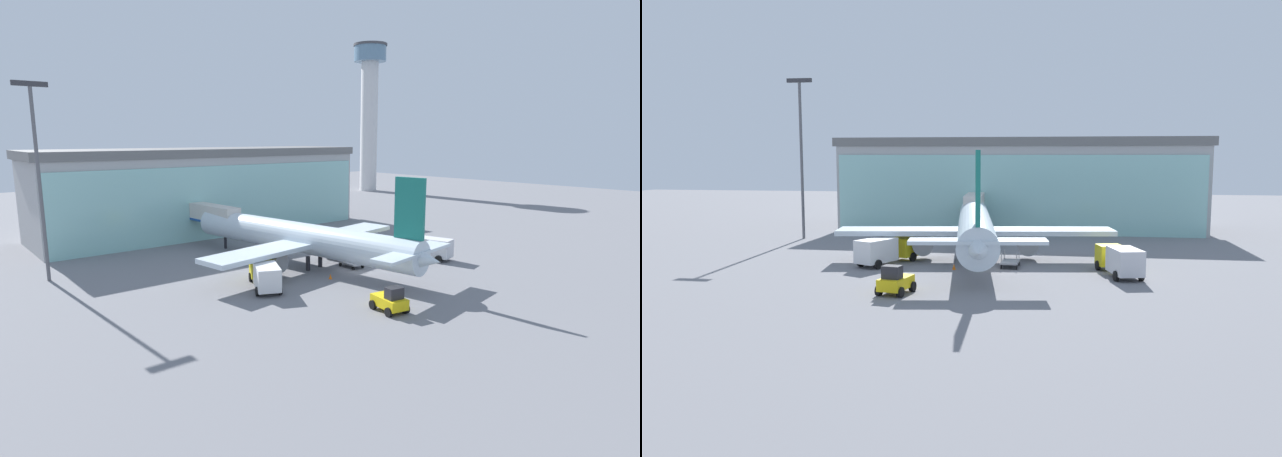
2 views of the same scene
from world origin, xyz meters
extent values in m
plane|color=slate|center=(0.00, 0.00, 0.00)|extent=(240.00, 240.00, 0.00)
cube|color=#AAAAAA|center=(0.00, 34.04, 5.95)|extent=(50.51, 14.46, 11.90)
cube|color=#94D1CB|center=(-0.03, 26.77, 5.36)|extent=(49.44, 0.51, 10.71)
cube|color=slate|center=(0.00, 34.04, 12.50)|extent=(51.52, 14.75, 1.20)
cube|color=beige|center=(-5.14, 24.78, 4.48)|extent=(3.39, 14.94, 2.40)
cube|color=#194799|center=(-5.14, 24.78, 3.43)|extent=(3.43, 14.94, 0.30)
cylinder|color=#4C4C51|center=(-5.59, 30.31, 1.64)|extent=(0.70, 0.70, 3.28)
cylinder|color=silver|center=(63.95, 60.01, 17.51)|extent=(4.66, 4.66, 35.02)
cylinder|color=slate|center=(63.95, 60.01, 37.02)|extent=(8.68, 8.68, 4.00)
cylinder|color=#3F3F44|center=(63.95, 60.01, 39.32)|extent=(9.12, 9.12, 0.60)
cylinder|color=#59595E|center=(-26.56, 18.13, 9.86)|extent=(0.36, 0.36, 19.72)
cube|color=#333338|center=(-26.56, 18.13, 19.97)|extent=(3.20, 0.40, 0.50)
cylinder|color=silver|center=(-2.63, 6.52, 3.35)|extent=(8.46, 32.96, 3.51)
cone|color=silver|center=(-5.12, 22.73, 3.35)|extent=(3.92, 3.50, 3.51)
cone|color=silver|center=(-0.13, -9.70, 3.35)|extent=(3.73, 4.43, 3.16)
cube|color=silver|center=(-2.38, 4.90, 3.00)|extent=(28.10, 8.37, 0.50)
cube|color=silver|center=(-0.28, -8.71, 3.88)|extent=(11.24, 4.04, 0.30)
cube|color=#197266|center=(-0.36, -8.21, 8.09)|extent=(0.84, 3.22, 5.96)
cylinder|color=gray|center=(-7.67, 4.59, 1.65)|extent=(2.56, 3.48, 2.10)
cylinder|color=gray|center=(2.77, 6.19, 1.65)|extent=(2.56, 3.48, 2.10)
cylinder|color=black|center=(-3.26, 3.75, 0.80)|extent=(0.50, 0.50, 1.60)
cylinder|color=black|center=(-1.18, 4.07, 0.80)|extent=(0.50, 0.50, 1.60)
cylinder|color=black|center=(-4.66, 19.77, 0.80)|extent=(0.40, 0.40, 1.60)
cube|color=yellow|center=(-9.54, 3.84, 1.40)|extent=(2.93, 2.93, 1.90)
cube|color=white|center=(-11.34, 0.04, 1.55)|extent=(3.70, 4.56, 2.20)
cylinder|color=black|center=(-10.53, 4.31, 0.45)|extent=(0.66, 0.94, 0.90)
cylinder|color=black|center=(-8.55, 3.37, 0.45)|extent=(0.66, 0.94, 0.90)
cylinder|color=black|center=(-12.76, -0.39, 0.45)|extent=(0.66, 0.94, 0.90)
cylinder|color=black|center=(-10.77, -1.33, 0.45)|extent=(0.66, 0.94, 0.90)
cube|color=yellow|center=(10.71, 1.68, 1.40)|extent=(2.66, 2.66, 1.90)
cube|color=silver|center=(11.72, -2.39, 1.55)|extent=(3.10, 4.41, 2.20)
cylinder|color=black|center=(9.65, 1.42, 0.45)|extent=(0.51, 0.95, 0.90)
cylinder|color=black|center=(11.78, 1.95, 0.45)|extent=(0.51, 0.95, 0.90)
cylinder|color=black|center=(10.90, -3.63, 0.45)|extent=(0.51, 0.95, 0.90)
cylinder|color=black|center=(13.03, -3.10, 0.45)|extent=(0.51, 0.95, 0.90)
cube|color=gray|center=(1.46, 1.62, 0.52)|extent=(1.69, 2.85, 0.16)
cylinder|color=black|center=(0.78, 2.76, 0.22)|extent=(0.13, 0.44, 0.44)
cylinder|color=gray|center=(0.78, 2.76, 1.05)|extent=(0.08, 0.08, 0.90)
cylinder|color=black|center=(2.22, 2.71, 0.22)|extent=(0.13, 0.44, 0.44)
cylinder|color=gray|center=(2.22, 2.71, 1.05)|extent=(0.08, 0.08, 0.90)
cylinder|color=black|center=(0.71, 0.52, 0.22)|extent=(0.13, 0.44, 0.44)
cylinder|color=gray|center=(0.71, 0.52, 1.05)|extent=(0.08, 0.08, 0.90)
cylinder|color=black|center=(2.14, 0.47, 0.22)|extent=(0.13, 0.44, 0.44)
cylinder|color=gray|center=(2.14, 0.47, 1.05)|extent=(0.08, 0.08, 0.90)
cube|color=yellow|center=(-6.33, -11.21, 0.85)|extent=(2.34, 3.47, 0.90)
cube|color=#26262B|center=(-6.44, -11.84, 1.80)|extent=(1.56, 1.23, 1.00)
cylinder|color=black|center=(-7.01, -9.95, 0.40)|extent=(0.49, 0.85, 0.80)
cylinder|color=black|center=(-5.24, -10.27, 0.40)|extent=(0.49, 0.85, 0.80)
cylinder|color=black|center=(-7.42, -12.15, 0.40)|extent=(0.49, 0.85, 0.80)
cylinder|color=black|center=(-5.65, -12.47, 0.40)|extent=(0.49, 0.85, 0.80)
cone|color=orange|center=(-3.64, -0.50, 0.28)|extent=(0.36, 0.36, 0.55)
cone|color=orange|center=(10.42, 4.84, 0.28)|extent=(0.36, 0.36, 0.55)
camera|label=1|loc=(-37.47, -38.73, 14.78)|focal=28.00mm
camera|label=2|loc=(6.31, -57.14, 10.65)|focal=35.00mm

